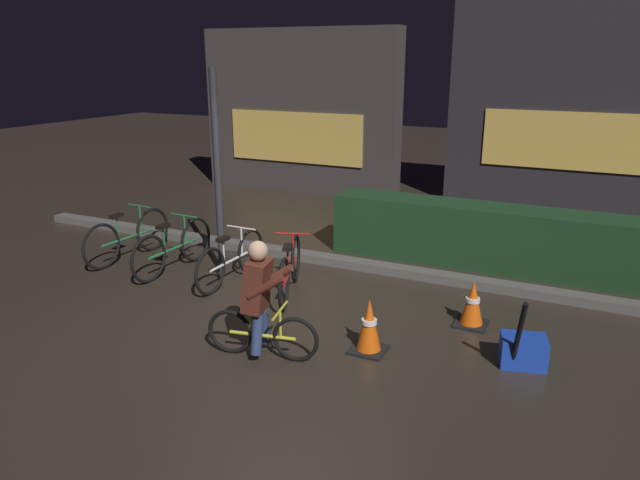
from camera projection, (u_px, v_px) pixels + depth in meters
The scene contains 15 objects.
ground_plane at pixel (281, 327), 6.74m from camera, with size 40.00×40.00×0.00m, color #2D261E.
sidewalk_curb at pixel (355, 264), 8.61m from camera, with size 12.00×0.24×0.12m, color #56544F.
hedge_row at pixel (495, 238), 8.53m from camera, with size 4.80×0.70×0.90m, color #19381C.
storefront_left at pixel (300, 112), 13.10m from camera, with size 4.58×0.54×3.53m.
storefront_right at pixel (587, 84), 11.12m from camera, with size 5.07×0.54×4.90m.
street_post at pixel (218, 175), 8.03m from camera, with size 0.10×0.10×2.81m, color #2D2D33.
parked_bike_leftmost at pixel (128, 237), 8.90m from camera, with size 0.46×1.70×0.78m.
parked_bike_left_mid at pixel (173, 248), 8.40m from camera, with size 0.46×1.67×0.77m.
parked_bike_center_left at pixel (231, 260), 7.97m from camera, with size 0.46×1.57×0.72m.
parked_bike_center_right at pixel (290, 269), 7.58m from camera, with size 0.60×1.55×0.75m.
traffic_cone_near at pixel (369, 326), 6.11m from camera, with size 0.36×0.36×0.59m.
traffic_cone_far at pixel (472, 304), 6.72m from camera, with size 0.36×0.36×0.55m.
blue_crate at pixel (523, 351), 5.88m from camera, with size 0.44×0.32×0.30m, color #193DB7.
cyclist at pixel (260, 299), 5.92m from camera, with size 1.17×0.50×1.25m.
closed_umbrella at pixel (518, 337), 5.60m from camera, with size 0.05×0.05×0.85m, color black.
Camera 1 is at (3.06, -5.34, 2.96)m, focal length 33.23 mm.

